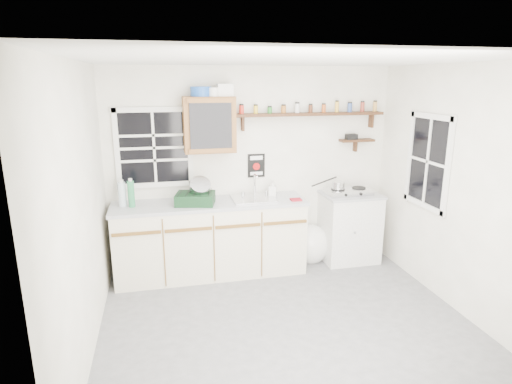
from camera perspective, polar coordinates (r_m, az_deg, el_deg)
The scene contains 18 objects.
room at distance 3.94m, azimuth 4.45°, elevation -1.32°, with size 3.64×3.24×2.54m.
main_cabinet at distance 5.28m, azimuth -6.03°, elevation -6.12°, with size 2.31×0.63×0.92m.
right_cabinet at distance 5.79m, azimuth 12.32°, elevation -4.54°, with size 0.73×0.57×0.91m.
sink at distance 5.23m, azimuth -0.32°, elevation -0.85°, with size 0.52×0.44×0.29m.
upper_cabinet at distance 5.11m, azimuth -6.24°, elevation 8.92°, with size 0.60×0.32×0.65m.
upper_cabinet_clutter at distance 5.09m, azimuth -6.11°, elevation 13.24°, with size 0.49×0.24×0.14m.
spice_shelf at distance 5.47m, azimuth 7.30°, elevation 10.38°, with size 1.91×0.18×0.35m.
secondary_shelf at distance 5.76m, azimuth 13.07°, elevation 6.79°, with size 0.45×0.16×0.24m.
warning_sign at distance 5.43m, azimuth 0.04°, elevation 3.54°, with size 0.22×0.02×0.30m.
window_back at distance 5.26m, azimuth -13.43°, elevation 5.74°, with size 0.93×0.03×0.98m.
window_right at distance 5.16m, azimuth 21.97°, elevation 3.78°, with size 0.03×0.78×1.08m.
water_bottles at distance 5.11m, azimuth -16.92°, elevation -0.24°, with size 0.18×0.13×0.33m.
dish_rack at distance 5.05m, azimuth -7.91°, elevation -0.43°, with size 0.50×0.42×0.33m.
soap_bottle at distance 5.34m, azimuth 2.22°, elevation 0.48°, with size 0.09×0.09×0.20m, color white.
rag at distance 5.20m, azimuth 5.34°, elevation -1.01°, with size 0.13×0.11×0.02m, color maroon.
hotplate at distance 5.61m, azimuth 12.20°, elevation 0.09°, with size 0.58×0.32×0.08m.
saucepan at distance 5.54m, azimuth 10.82°, elevation 0.88°, with size 0.39×0.25×0.17m.
trash_bag at distance 5.75m, azimuth 7.26°, elevation -6.90°, with size 0.46×0.42×0.53m.
Camera 1 is at (-1.13, -3.61, 2.34)m, focal length 30.00 mm.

